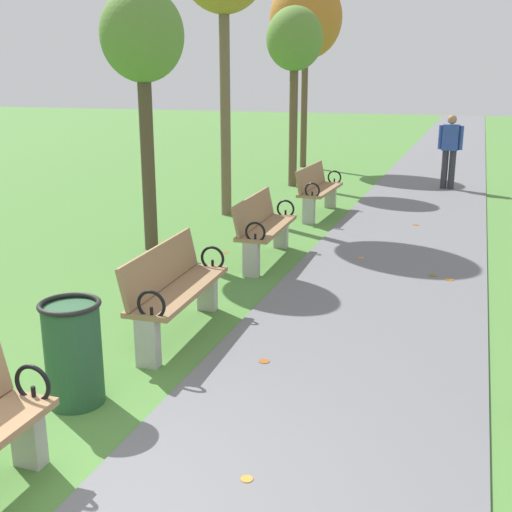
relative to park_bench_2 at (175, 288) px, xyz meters
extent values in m
cube|color=slate|center=(1.72, 15.04, -0.48)|extent=(2.44, 44.00, 0.02)
cube|color=#A8A59E|center=(0.05, -2.33, -0.26)|extent=(0.20, 0.12, 0.45)
torus|color=black|center=(0.11, -2.31, 0.10)|extent=(0.27, 0.03, 0.27)
cylinder|color=black|center=(0.11, -2.31, 0.02)|extent=(0.03, 0.03, 0.12)
cube|color=#93704C|center=(0.05, 0.00, -0.01)|extent=(0.50, 1.62, 0.05)
cube|color=#93704C|center=(-0.14, -0.01, 0.21)|extent=(0.19, 1.60, 0.40)
cube|color=#A8A59E|center=(0.08, -0.74, -0.26)|extent=(0.20, 0.13, 0.45)
cube|color=#A8A59E|center=(0.02, 0.74, -0.26)|extent=(0.20, 0.13, 0.45)
torus|color=black|center=(0.14, -0.75, 0.10)|extent=(0.27, 0.04, 0.27)
cylinder|color=black|center=(0.14, -0.75, 0.02)|extent=(0.03, 0.03, 0.12)
torus|color=black|center=(0.08, 0.76, 0.10)|extent=(0.27, 0.04, 0.27)
cylinder|color=black|center=(0.08, 0.76, 0.02)|extent=(0.03, 0.03, 0.12)
cube|color=#93704C|center=(0.05, 2.78, -0.01)|extent=(0.49, 1.61, 0.05)
cube|color=#93704C|center=(-0.14, 2.78, 0.21)|extent=(0.17, 1.60, 0.40)
cube|color=#A8A59E|center=(0.08, 2.04, -0.26)|extent=(0.20, 0.13, 0.45)
cube|color=#A8A59E|center=(0.03, 3.52, -0.26)|extent=(0.20, 0.13, 0.45)
torus|color=black|center=(0.14, 2.03, 0.10)|extent=(0.27, 0.04, 0.27)
cylinder|color=black|center=(0.14, 2.03, 0.02)|extent=(0.03, 0.03, 0.12)
torus|color=black|center=(0.09, 3.55, 0.10)|extent=(0.27, 0.04, 0.27)
cylinder|color=black|center=(0.09, 3.55, 0.02)|extent=(0.03, 0.03, 0.12)
cube|color=#93704C|center=(0.05, 5.94, -0.01)|extent=(0.50, 1.61, 0.05)
cube|color=#93704C|center=(-0.14, 5.95, 0.21)|extent=(0.18, 1.60, 0.40)
cube|color=#A8A59E|center=(0.03, 5.20, -0.26)|extent=(0.20, 0.13, 0.45)
cube|color=#A8A59E|center=(0.08, 6.68, -0.26)|extent=(0.20, 0.13, 0.45)
torus|color=black|center=(0.09, 5.18, 0.10)|extent=(0.27, 0.04, 0.27)
cylinder|color=black|center=(0.09, 5.18, 0.02)|extent=(0.03, 0.03, 0.12)
torus|color=black|center=(0.14, 6.70, 0.10)|extent=(0.27, 0.04, 0.27)
cylinder|color=black|center=(0.14, 6.70, 0.02)|extent=(0.03, 0.03, 0.12)
cylinder|color=#4C3D2D|center=(-1.76, 2.84, 0.82)|extent=(0.20, 0.20, 2.61)
ellipsoid|color=#5B8438|center=(-1.76, 2.84, 2.52)|extent=(1.15, 1.15, 1.26)
cylinder|color=brown|center=(-1.59, 5.45, 1.40)|extent=(0.18, 0.18, 3.78)
cylinder|color=brown|center=(-1.30, 8.88, 0.91)|extent=(0.19, 0.19, 2.80)
ellipsoid|color=#5B8438|center=(-1.30, 8.88, 2.75)|extent=(1.24, 1.24, 1.37)
cylinder|color=brown|center=(-1.87, 11.98, 1.13)|extent=(0.17, 0.17, 3.23)
ellipsoid|color=#B26B28|center=(-1.87, 11.98, 3.41)|extent=(1.90, 1.90, 2.09)
cylinder|color=#2D2D38|center=(2.03, 9.54, -0.04)|extent=(0.14, 0.14, 0.85)
cylinder|color=#2D2D38|center=(2.19, 9.52, -0.04)|extent=(0.14, 0.14, 0.85)
cube|color=#2D4799|center=(2.11, 9.53, 0.66)|extent=(0.36, 0.25, 0.56)
sphere|color=#9E7051|center=(2.11, 9.53, 1.05)|extent=(0.20, 0.20, 0.20)
cylinder|color=#2D4799|center=(1.89, 9.55, 0.66)|extent=(0.09, 0.09, 0.52)
cylinder|color=#2D4799|center=(2.33, 9.51, 0.66)|extent=(0.09, 0.09, 0.52)
cylinder|color=#234C2D|center=(-0.15, -1.50, -0.09)|extent=(0.44, 0.44, 0.80)
torus|color=black|center=(-0.15, -1.50, 0.33)|extent=(0.48, 0.48, 0.04)
cylinder|color=#93511E|center=(1.80, 5.62, -0.46)|extent=(0.16, 0.16, 0.00)
cylinder|color=#BC842D|center=(1.48, -2.05, -0.46)|extent=(0.11, 0.11, 0.00)
cylinder|color=brown|center=(2.29, 2.76, -0.46)|extent=(0.13, 0.13, 0.00)
cylinder|color=#93511E|center=(-0.65, 3.00, -0.48)|extent=(0.11, 0.11, 0.00)
cylinder|color=#93511E|center=(1.04, -0.36, -0.46)|extent=(0.14, 0.14, 0.00)
cylinder|color=#AD6B23|center=(2.49, 2.66, -0.46)|extent=(0.14, 0.14, 0.00)
cylinder|color=brown|center=(-0.66, -1.71, -0.48)|extent=(0.09, 0.09, 0.00)
cylinder|color=#BC842D|center=(1.28, 3.27, -0.46)|extent=(0.12, 0.12, 0.00)
camera|label=1|loc=(2.68, -5.40, 2.02)|focal=45.27mm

